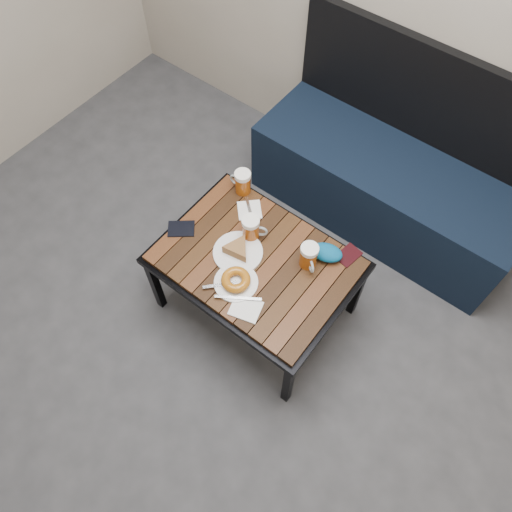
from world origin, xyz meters
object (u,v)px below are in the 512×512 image
Objects in this scene: plate_bagel at (236,281)px; passport_navy at (181,229)px; beer_mug_right at (309,256)px; knit_pouch at (327,253)px; bench at (388,182)px; passport_burgundy at (348,255)px; beer_mug_centre at (251,228)px; beer_mug_left at (242,182)px; plate_pie at (238,251)px; cafe_table at (256,265)px.

passport_navy is at bearing 170.07° from plate_bagel.
beer_mug_right is 0.89× the size of knit_pouch.
bench is at bearing 111.41° from passport_navy.
plate_bagel is 2.19× the size of passport_burgundy.
knit_pouch reaches higher than plate_bagel.
beer_mug_centre is at bearing -132.27° from beer_mug_right.
plate_bagel is at bearing -84.51° from beer_mug_right.
plate_bagel is at bearing -99.90° from bench.
beer_mug_centre is at bearing -146.20° from passport_burgundy.
passport_burgundy is at bearing -79.61° from bench.
bench is 11.55× the size of beer_mug_left.
knit_pouch is at bearing 102.67° from beer_mug_right.
bench is at bearing 109.69° from passport_burgundy.
beer_mug_right is (0.28, 0.04, -0.00)m from beer_mug_centre.
bench is 5.98× the size of plate_bagel.
beer_mug_left is at bearing 127.49° from passport_navy.
beer_mug_right reaches higher than passport_navy.
beer_mug_left is 0.50m from plate_bagel.
plate_pie is at bearing 121.09° from beer_mug_left.
bench is 6.48× the size of plate_pie.
passport_navy is at bearing -168.77° from plate_pie.
cafe_table is 0.16m from plate_bagel.
passport_burgundy is at bearing 53.63° from plate_bagel.
beer_mug_left is 0.97× the size of beer_mug_centre.
beer_mug_centre is 0.43m from passport_burgundy.
plate_bagel is 0.41m from knit_pouch.
knit_pouch is (0.22, 0.34, 0.01)m from plate_bagel.
cafe_table is 0.37m from passport_navy.
knit_pouch is (0.31, 0.22, 0.01)m from plate_pie.
beer_mug_centre reaches higher than passport_burgundy.
bench is 1.67× the size of cafe_table.
cafe_table is 0.11m from plate_pie.
passport_navy is (-0.36, -0.08, 0.05)m from cafe_table.
beer_mug_left is 0.35m from plate_pie.
plate_bagel is (0.09, -0.23, -0.04)m from beer_mug_centre.
beer_mug_right is (0.19, 0.12, 0.11)m from cafe_table.
bench reaches higher than plate_pie.
plate_pie reaches higher than passport_burgundy.
passport_navy is (-0.55, -0.20, -0.06)m from beer_mug_right.
beer_mug_left is 0.99× the size of beer_mug_right.
passport_navy reaches higher than cafe_table.
beer_mug_right is (0.47, -0.14, 0.00)m from beer_mug_left.
plate_bagel is at bearing -54.46° from plate_pie.
beer_mug_left is 1.03× the size of passport_navy.
beer_mug_left is at bearing -170.68° from passport_burgundy.
plate_pie is at bearing 61.96° from passport_navy.
cafe_table is at bearing -107.57° from beer_mug_right.
bench is 0.90m from beer_mug_centre.
passport_navy is 0.65m from knit_pouch.
bench reaches higher than beer_mug_right.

